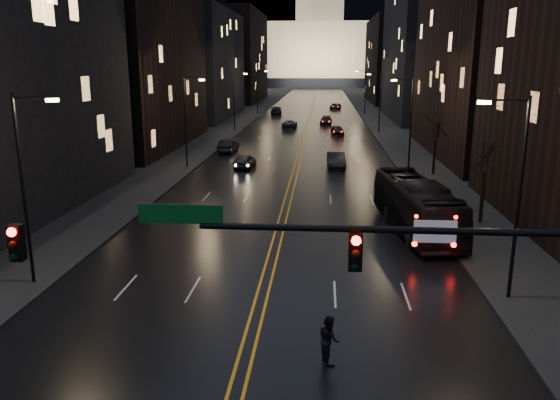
% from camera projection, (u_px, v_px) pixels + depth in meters
% --- Properties ---
extents(road, '(20.00, 320.00, 0.02)m').
position_uv_depth(road, '(314.00, 104.00, 141.21)').
color(road, black).
rests_on(road, ground).
extents(sidewalk_left, '(8.00, 320.00, 0.16)m').
position_uv_depth(sidewalk_left, '(260.00, 104.00, 142.27)').
color(sidewalk_left, black).
rests_on(sidewalk_left, ground).
extents(sidewalk_right, '(8.00, 320.00, 0.16)m').
position_uv_depth(sidewalk_right, '(368.00, 104.00, 140.13)').
color(sidewalk_right, black).
rests_on(sidewalk_right, ground).
extents(center_line, '(0.62, 320.00, 0.01)m').
position_uv_depth(center_line, '(314.00, 104.00, 141.21)').
color(center_line, orange).
rests_on(center_line, road).
extents(building_left_mid, '(12.00, 30.00, 28.00)m').
position_uv_depth(building_left_mid, '(129.00, 31.00, 65.93)').
color(building_left_mid, black).
rests_on(building_left_mid, ground).
extents(building_left_far, '(12.00, 34.00, 20.00)m').
position_uv_depth(building_left_far, '(200.00, 65.00, 103.65)').
color(building_left_far, black).
rests_on(building_left_far, ground).
extents(building_left_dist, '(12.00, 40.00, 24.00)m').
position_uv_depth(building_left_dist, '(238.00, 57.00, 149.57)').
color(building_left_dist, black).
rests_on(building_left_dist, ground).
extents(building_right_mid, '(12.00, 34.00, 26.00)m').
position_uv_depth(building_right_mid, '(425.00, 48.00, 99.70)').
color(building_right_mid, black).
rests_on(building_right_mid, ground).
extents(building_right_dist, '(12.00, 40.00, 22.00)m').
position_uv_depth(building_right_dist, '(393.00, 61.00, 146.60)').
color(building_right_dist, black).
rests_on(building_right_dist, ground).
extents(capitol, '(90.00, 50.00, 58.50)m').
position_uv_depth(capitol, '(319.00, 48.00, 253.07)').
color(capitol, black).
rests_on(capitol, ground).
extents(traffic_signal, '(17.29, 0.45, 7.00)m').
position_uv_depth(traffic_signal, '(450.00, 273.00, 13.82)').
color(traffic_signal, black).
rests_on(traffic_signal, ground).
extents(streetlamp_right_near, '(2.13, 0.25, 9.00)m').
position_uv_depth(streetlamp_right_near, '(515.00, 189.00, 23.12)').
color(streetlamp_right_near, black).
rests_on(streetlamp_right_near, ground).
extents(streetlamp_left_near, '(2.13, 0.25, 9.00)m').
position_uv_depth(streetlamp_left_near, '(26.00, 181.00, 24.78)').
color(streetlamp_left_near, black).
rests_on(streetlamp_left_near, ground).
extents(streetlamp_right_mid, '(2.13, 0.25, 9.00)m').
position_uv_depth(streetlamp_right_mid, '(409.00, 119.00, 52.13)').
color(streetlamp_right_mid, black).
rests_on(streetlamp_right_mid, ground).
extents(streetlamp_left_mid, '(2.13, 0.25, 9.00)m').
position_uv_depth(streetlamp_left_mid, '(187.00, 117.00, 53.79)').
color(streetlamp_left_mid, black).
rests_on(streetlamp_left_mid, ground).
extents(streetlamp_right_far, '(2.13, 0.25, 9.00)m').
position_uv_depth(streetlamp_right_far, '(379.00, 99.00, 81.14)').
color(streetlamp_right_far, black).
rests_on(streetlamp_right_far, ground).
extents(streetlamp_left_far, '(2.13, 0.25, 9.00)m').
position_uv_depth(streetlamp_left_far, '(235.00, 98.00, 82.79)').
color(streetlamp_left_far, black).
rests_on(streetlamp_left_far, ground).
extents(streetlamp_right_dist, '(2.13, 0.25, 9.00)m').
position_uv_depth(streetlamp_right_dist, '(365.00, 90.00, 110.14)').
color(streetlamp_right_dist, black).
rests_on(streetlamp_right_dist, ground).
extents(streetlamp_left_dist, '(2.13, 0.25, 9.00)m').
position_uv_depth(streetlamp_left_dist, '(258.00, 89.00, 111.80)').
color(streetlamp_left_dist, black).
rests_on(streetlamp_left_dist, ground).
extents(tree_right_mid, '(2.40, 2.40, 6.65)m').
position_uv_depth(tree_right_mid, '(486.00, 156.00, 34.70)').
color(tree_right_mid, black).
rests_on(tree_right_mid, ground).
extents(tree_right_far, '(2.40, 2.40, 6.65)m').
position_uv_depth(tree_right_far, '(436.00, 127.00, 50.17)').
color(tree_right_far, black).
rests_on(tree_right_far, ground).
extents(bus, '(4.21, 11.88, 3.24)m').
position_uv_depth(bus, '(416.00, 206.00, 34.06)').
color(bus, black).
rests_on(bus, ground).
extents(oncoming_car_a, '(1.99, 4.46, 1.49)m').
position_uv_depth(oncoming_car_a, '(245.00, 161.00, 54.68)').
color(oncoming_car_a, black).
rests_on(oncoming_car_a, ground).
extents(oncoming_car_b, '(1.92, 4.82, 1.56)m').
position_uv_depth(oncoming_car_b, '(229.00, 146.00, 64.45)').
color(oncoming_car_b, black).
rests_on(oncoming_car_b, ground).
extents(oncoming_car_c, '(2.42, 4.74, 1.28)m').
position_uv_depth(oncoming_car_c, '(290.00, 124.00, 89.07)').
color(oncoming_car_c, black).
rests_on(oncoming_car_c, ground).
extents(oncoming_car_d, '(2.64, 5.70, 1.61)m').
position_uv_depth(oncoming_car_d, '(276.00, 110.00, 113.28)').
color(oncoming_car_d, black).
rests_on(oncoming_car_d, ground).
extents(receding_car_a, '(1.92, 4.89, 1.58)m').
position_uv_depth(receding_car_a, '(336.00, 160.00, 54.88)').
color(receding_car_a, black).
rests_on(receding_car_a, ground).
extents(receding_car_b, '(2.09, 4.22, 1.38)m').
position_uv_depth(receding_car_b, '(337.00, 130.00, 80.24)').
color(receding_car_b, black).
rests_on(receding_car_b, ground).
extents(receding_car_c, '(2.21, 4.95, 1.41)m').
position_uv_depth(receding_car_c, '(326.00, 120.00, 93.88)').
color(receding_car_c, black).
rests_on(receding_car_c, ground).
extents(receding_car_d, '(2.86, 5.27, 1.40)m').
position_uv_depth(receding_car_d, '(335.00, 106.00, 125.11)').
color(receding_car_d, black).
rests_on(receding_car_d, ground).
extents(pedestrian_b, '(0.74, 0.97, 1.77)m').
position_uv_depth(pedestrian_b, '(329.00, 339.00, 19.08)').
color(pedestrian_b, black).
rests_on(pedestrian_b, ground).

